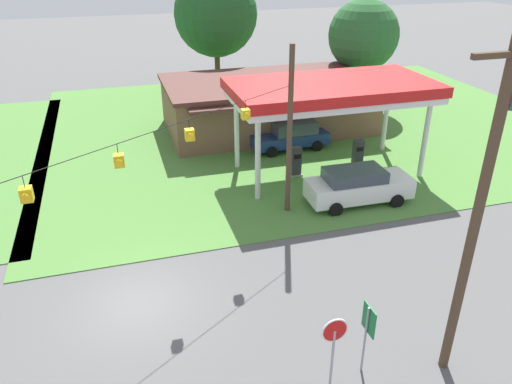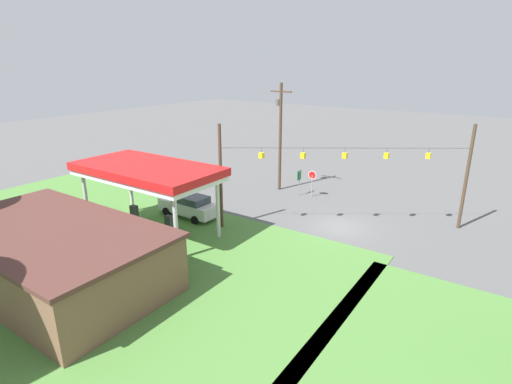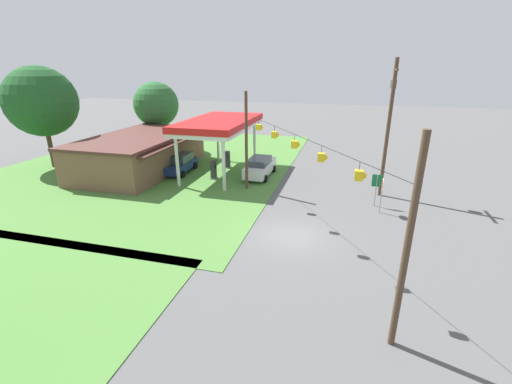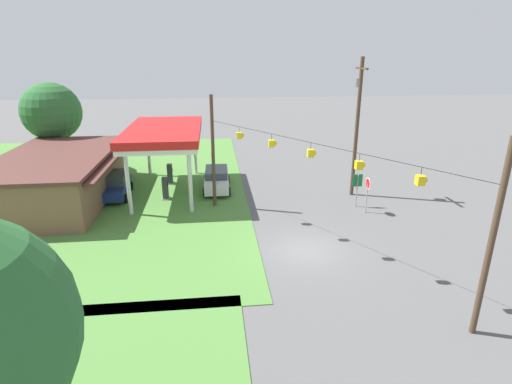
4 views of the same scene
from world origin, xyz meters
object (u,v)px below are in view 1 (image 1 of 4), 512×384
at_px(fuel_pump_far, 358,155).
at_px(tree_behind_station, 216,14).
at_px(tree_far_back, 363,35).
at_px(fuel_pump_near, 296,162).
at_px(route_sign, 368,326).
at_px(stop_sign_roadside, 334,338).
at_px(gas_station_canopy, 332,91).
at_px(utility_pole_main, 482,201).
at_px(gas_station_store, 268,104).
at_px(car_at_pumps_rear, 291,135).
at_px(car_at_pumps_front, 358,185).

distance_m(fuel_pump_far, tree_behind_station, 18.62).
relative_size(tree_behind_station, tree_far_back, 1.22).
bearing_deg(fuel_pump_near, route_sign, -102.22).
bearing_deg(stop_sign_roadside, gas_station_canopy, -113.33).
xyz_separation_m(fuel_pump_far, utility_pole_main, (-4.22, -14.30, 4.90)).
relative_size(gas_station_store, fuel_pump_far, 8.12).
bearing_deg(tree_far_back, utility_pole_main, -111.08).
distance_m(gas_station_canopy, fuel_pump_far, 4.25).
height_order(gas_station_store, fuel_pump_far, gas_station_store).
bearing_deg(route_sign, fuel_pump_far, 63.91).
height_order(fuel_pump_near, tree_behind_station, tree_behind_station).
bearing_deg(tree_behind_station, fuel_pump_far, -76.09).
height_order(fuel_pump_near, utility_pole_main, utility_pole_main).
bearing_deg(car_at_pumps_rear, car_at_pumps_front, 92.52).
bearing_deg(gas_station_canopy, utility_pole_main, -99.29).
bearing_deg(tree_far_back, car_at_pumps_rear, -139.83).
relative_size(car_at_pumps_rear, route_sign, 2.04).
relative_size(route_sign, tree_far_back, 0.30).
relative_size(utility_pole_main, tree_behind_station, 1.05).
height_order(fuel_pump_far, tree_behind_station, tree_behind_station).
distance_m(fuel_pump_far, stop_sign_roadside, 16.16).
bearing_deg(gas_station_canopy, car_at_pumps_rear, 101.17).
bearing_deg(tree_behind_station, gas_station_store, -81.25).
height_order(utility_pole_main, tree_far_back, utility_pole_main).
distance_m(gas_station_store, utility_pole_main, 22.63).
xyz_separation_m(car_at_pumps_rear, route_sign, (-4.09, -17.65, 0.79)).
xyz_separation_m(gas_station_store, tree_behind_station, (-1.43, 9.29, 4.75)).
bearing_deg(gas_station_store, stop_sign_roadside, -103.07).
xyz_separation_m(car_at_pumps_rear, tree_behind_station, (-1.62, 13.33, 5.55)).
xyz_separation_m(fuel_pump_far, route_sign, (-6.74, -13.76, 0.90)).
xyz_separation_m(utility_pole_main, tree_far_back, (9.63, 24.99, -0.28)).
distance_m(car_at_pumps_rear, utility_pole_main, 18.87).
relative_size(fuel_pump_near, fuel_pump_far, 1.00).
height_order(gas_station_canopy, utility_pole_main, utility_pole_main).
distance_m(car_at_pumps_front, route_sign, 11.01).
distance_m(gas_station_canopy, car_at_pumps_rear, 5.42).
bearing_deg(fuel_pump_near, fuel_pump_far, 0.00).
xyz_separation_m(gas_station_store, car_at_pumps_front, (0.88, -11.80, -0.76)).
bearing_deg(car_at_pumps_rear, fuel_pump_far, 121.71).
bearing_deg(stop_sign_roadside, car_at_pumps_rear, -106.44).
relative_size(fuel_pump_far, car_at_pumps_rear, 0.35).
height_order(gas_station_canopy, gas_station_store, gas_station_canopy).
bearing_deg(route_sign, stop_sign_roadside, -166.89).
height_order(car_at_pumps_front, tree_behind_station, tree_behind_station).
relative_size(gas_station_canopy, fuel_pump_far, 6.32).
xyz_separation_m(car_at_pumps_front, tree_behind_station, (-2.31, 21.09, 5.52)).
xyz_separation_m(gas_station_canopy, fuel_pump_near, (-1.88, -0.00, -3.81)).
xyz_separation_m(gas_station_store, tree_far_back, (8.25, 2.76, 3.71)).
bearing_deg(stop_sign_roadside, car_at_pumps_front, -120.45).
relative_size(car_at_pumps_front, route_sign, 2.18).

